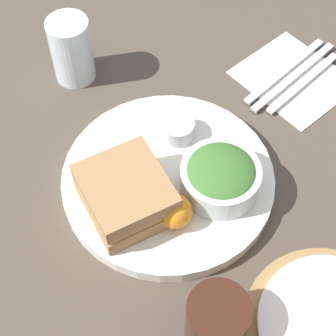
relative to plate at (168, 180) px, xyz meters
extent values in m
plane|color=#4C4238|center=(0.00, 0.00, -0.01)|extent=(4.00, 4.00, 0.00)
cylinder|color=white|center=(0.00, 0.00, 0.00)|extent=(0.30, 0.30, 0.02)
cube|color=#A37A4C|center=(0.07, 0.00, 0.02)|extent=(0.13, 0.14, 0.03)
cube|color=#E5C666|center=(0.07, 0.00, 0.04)|extent=(0.12, 0.13, 0.01)
cube|color=#A37A4C|center=(0.07, 0.00, 0.06)|extent=(0.13, 0.14, 0.03)
cylinder|color=silver|center=(-0.04, 0.06, 0.03)|extent=(0.11, 0.11, 0.04)
ellipsoid|color=#3D702D|center=(-0.04, 0.06, 0.04)|extent=(0.10, 0.10, 0.04)
cylinder|color=#B7B7BC|center=(-0.06, -0.04, 0.02)|extent=(0.05, 0.05, 0.03)
sphere|color=orange|center=(0.04, 0.06, 0.03)|extent=(0.05, 0.05, 0.05)
cylinder|color=#38190F|center=(0.11, 0.21, 0.05)|extent=(0.07, 0.07, 0.12)
cylinder|color=white|center=(0.01, 0.29, 0.05)|extent=(0.17, 0.17, 0.01)
cube|color=white|center=(-0.29, -0.02, -0.01)|extent=(0.15, 0.16, 0.00)
cube|color=silver|center=(-0.29, -0.04, 0.00)|extent=(0.19, 0.02, 0.01)
cube|color=silver|center=(-0.29, -0.02, 0.00)|extent=(0.20, 0.03, 0.01)
cube|color=silver|center=(-0.29, 0.00, 0.00)|extent=(0.17, 0.02, 0.01)
cylinder|color=silver|center=(-0.03, -0.26, 0.04)|extent=(0.07, 0.07, 0.11)
camera|label=1|loc=(0.28, 0.32, 0.67)|focal=60.00mm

